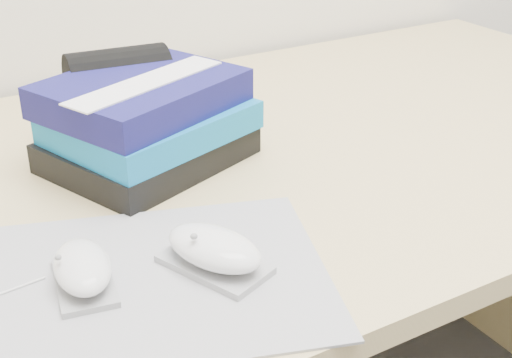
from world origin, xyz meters
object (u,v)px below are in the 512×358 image
book_stack (147,122)px  pouch (120,96)px  mouse_rear (83,269)px  mouse_front (214,251)px  desk (228,269)px

book_stack → pouch: bearing=90.2°
mouse_rear → pouch: size_ratio=0.72×
mouse_rear → mouse_front: mouse_front is taller
desk → mouse_rear: bearing=-138.9°
book_stack → desk: bearing=10.0°
pouch → book_stack: bearing=-89.8°
mouse_front → book_stack: (0.04, 0.28, 0.04)m
mouse_rear → mouse_front: bearing=-17.3°
mouse_front → book_stack: 0.28m
mouse_rear → desk: bearing=41.1°
desk → book_stack: 0.32m
desk → book_stack: size_ratio=5.35×
desk → mouse_front: 0.43m
mouse_front → pouch: bearing=83.3°
mouse_rear → pouch: pouch is taller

